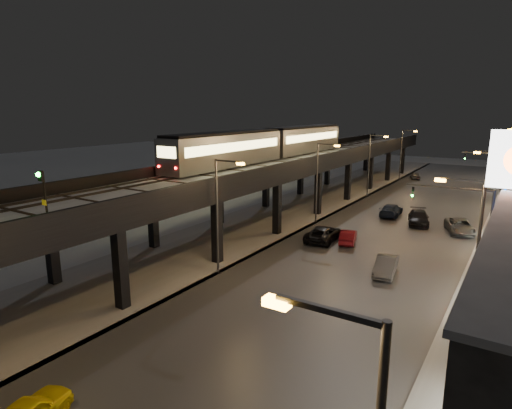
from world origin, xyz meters
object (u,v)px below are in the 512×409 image
Objects in this scene: car_near_white at (348,237)px; rail_signal at (43,187)px; car_mid_dark at (391,211)px; car_onc_red at (489,184)px; car_onc_silver at (386,266)px; subway_train at (271,143)px; car_onc_dark at (460,227)px; car_onc_white at (419,218)px; car_mid_silver at (323,234)px; car_far_white at (415,176)px.

rail_signal is at bearing 59.23° from car_near_white.
car_onc_red is at bearing -110.87° from car_mid_dark.
car_near_white is at bearing 123.61° from car_onc_silver.
subway_train is 8.55× the size of car_onc_red.
car_onc_silver is 46.05m from car_onc_red.
car_onc_dark is 0.99× the size of car_onc_white.
car_onc_dark is (3.20, 15.47, 0.02)m from car_onc_silver.
car_onc_silver is 0.82× the size of car_onc_dark.
car_mid_silver is at bearing -133.77° from car_onc_white.
car_far_white is 50.04m from car_onc_silver.
car_far_white is (3.75, 68.73, -8.01)m from rail_signal.
subway_train reaches higher than car_near_white.
car_mid_silver is 13.06m from car_onc_white.
car_mid_silver is (11.30, -9.07, -7.69)m from subway_train.
car_mid_dark is (0.54, 12.86, 0.08)m from car_near_white.
subway_train reaches higher than car_onc_white.
car_far_white is at bearing 73.77° from subway_train.
car_mid_silver is at bearing -38.77° from subway_train.
car_onc_silver reaches higher than car_far_white.
subway_train is 39.41m from car_onc_red.
car_onc_red reaches higher than car_onc_dark.
car_onc_red is (8.28, 27.03, 0.01)m from car_mid_dark.
car_onc_white is (-1.17, 16.70, 0.06)m from car_onc_silver.
rail_signal reaches higher than car_onc_silver.
rail_signal is at bearing 73.83° from car_mid_silver.
car_far_white is 35.85m from car_onc_dark.
car_near_white is 0.91× the size of car_onc_red.
car_mid_dark is 28.27m from car_onc_red.
subway_train is 19.46m from car_onc_white.
car_near_white is 0.77× the size of car_onc_dark.
car_mid_silver is 43.95m from car_far_white.
rail_signal reaches higher than car_near_white.
car_onc_white is at bearing 85.69° from car_far_white.
car_onc_dark is at bearing -98.64° from car_onc_red.
car_mid_dark is 30.64m from car_far_white.
subway_train is at bearing 56.36° from car_far_white.
car_onc_dark is at bearing 153.04° from car_mid_dark.
car_onc_red reaches higher than car_mid_dark.
car_onc_red reaches higher than car_near_white.
car_near_white is 8.04m from car_onc_silver.
car_far_white is at bearing -86.40° from car_mid_dark.
car_near_white is (7.17, 25.48, -8.02)m from rail_signal.
car_onc_silver is at bearing 57.28° from rail_signal.
rail_signal is 0.75× the size of car_far_white.
subway_train reaches higher than car_onc_silver.
car_onc_dark is (7.99, -3.41, -0.02)m from car_mid_dark.
subway_train is 23.44m from car_onc_dark.
subway_train is 37.13m from car_far_white.
car_onc_white reaches higher than car_onc_red.
rail_signal is at bearing 69.47° from car_far_white.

